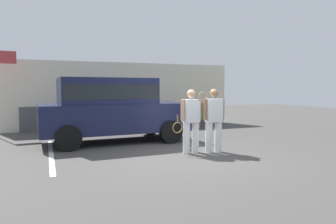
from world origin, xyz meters
The scene contains 7 objects.
ground_plane centered at (0.00, 0.00, 0.00)m, with size 40.00×40.00×0.00m, color #423F3D.
parking_stripe_0 centered at (-3.16, 1.50, 0.00)m, with size 0.12×4.40×0.01m, color silver.
house_frontage centered at (-0.01, 6.39, 1.34)m, with size 10.09×0.40×2.85m.
parked_suv centered at (-1.30, 2.79, 1.15)m, with size 4.67×2.31×2.05m.
tennis_player_man centered at (0.34, 0.34, 0.88)m, with size 0.89×0.31×1.70m.
tennis_player_woman centered at (0.95, 0.20, 0.90)m, with size 0.77×0.27×1.72m.
potted_plant_by_porch centered at (2.92, 5.19, 0.48)m, with size 0.66×0.66×0.86m.
Camera 1 is at (-3.25, -7.06, 1.74)m, focal length 33.05 mm.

